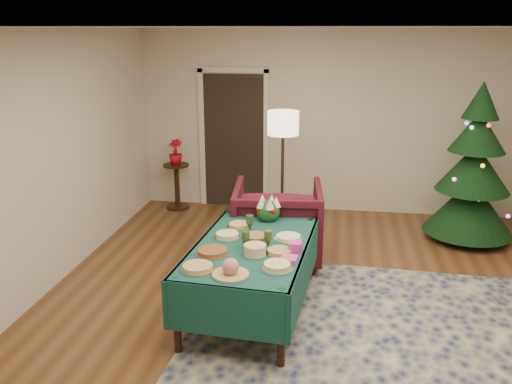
% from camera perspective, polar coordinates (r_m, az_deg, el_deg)
% --- Properties ---
extents(room_shell, '(7.00, 7.00, 7.00)m').
position_cam_1_polar(room_shell, '(4.73, 8.54, 0.17)').
color(room_shell, '#593319').
rests_on(room_shell, ground).
extents(doorway, '(1.08, 0.04, 2.16)m').
position_cam_1_polar(doorway, '(8.33, -2.33, 5.82)').
color(doorway, black).
rests_on(doorway, ground).
extents(rug, '(3.41, 4.36, 0.02)m').
position_cam_1_polar(rug, '(4.69, 11.31, -18.42)').
color(rug, '#14234C').
rests_on(rug, ground).
extents(buffet_table, '(1.22, 1.92, 0.72)m').
position_cam_1_polar(buffet_table, '(5.23, -0.46, -7.02)').
color(buffet_table, black).
rests_on(buffet_table, ground).
extents(platter_0, '(0.30, 0.30, 0.04)m').
position_cam_1_polar(platter_0, '(4.68, -6.16, -7.91)').
color(platter_0, silver).
rests_on(platter_0, buffet_table).
extents(platter_1, '(0.32, 0.32, 0.15)m').
position_cam_1_polar(platter_1, '(4.54, -2.70, -8.11)').
color(platter_1, silver).
rests_on(platter_1, buffet_table).
extents(platter_2, '(0.27, 0.27, 0.06)m').
position_cam_1_polar(platter_2, '(4.66, 2.24, -7.85)').
color(platter_2, silver).
rests_on(platter_2, buffet_table).
extents(platter_3, '(0.31, 0.31, 0.05)m').
position_cam_1_polar(platter_3, '(4.97, -4.59, -6.31)').
color(platter_3, silver).
rests_on(platter_3, buffet_table).
extents(platter_4, '(0.24, 0.24, 0.10)m').
position_cam_1_polar(platter_4, '(4.94, -0.11, -6.13)').
color(platter_4, silver).
rests_on(platter_4, buffet_table).
extents(platter_5, '(0.26, 0.26, 0.04)m').
position_cam_1_polar(platter_5, '(4.98, 2.48, -6.28)').
color(platter_5, silver).
rests_on(platter_5, buffet_table).
extents(platter_6, '(0.26, 0.26, 0.05)m').
position_cam_1_polar(platter_6, '(5.35, -3.04, -4.58)').
color(platter_6, silver).
rests_on(platter_6, buffet_table).
extents(platter_7, '(0.27, 0.27, 0.07)m').
position_cam_1_polar(platter_7, '(5.24, 0.01, -4.90)').
color(platter_7, silver).
rests_on(platter_7, buffet_table).
extents(platter_8, '(0.28, 0.28, 0.04)m').
position_cam_1_polar(platter_8, '(5.31, 3.43, -4.81)').
color(platter_8, silver).
rests_on(platter_8, buffet_table).
extents(platter_9, '(0.25, 0.25, 0.04)m').
position_cam_1_polar(platter_9, '(5.62, -1.79, -3.52)').
color(platter_9, silver).
rests_on(platter_9, buffet_table).
extents(goblet_0, '(0.08, 0.08, 0.17)m').
position_cam_1_polar(goblet_0, '(5.49, -0.67, -3.25)').
color(goblet_0, '#2D471E').
rests_on(goblet_0, buffet_table).
extents(goblet_1, '(0.08, 0.08, 0.17)m').
position_cam_1_polar(goblet_1, '(5.09, 1.28, -4.91)').
color(goblet_1, '#2D471E').
rests_on(goblet_1, buffet_table).
extents(goblet_2, '(0.08, 0.08, 0.17)m').
position_cam_1_polar(goblet_2, '(5.08, -1.11, -4.95)').
color(goblet_2, '#2D471E').
rests_on(goblet_2, buffet_table).
extents(napkin_stack, '(0.15, 0.15, 0.04)m').
position_cam_1_polar(napkin_stack, '(4.83, 3.48, -7.05)').
color(napkin_stack, '#F343A2').
rests_on(napkin_stack, buffet_table).
extents(gift_box, '(0.12, 0.12, 0.10)m').
position_cam_1_polar(gift_box, '(5.01, 4.15, -5.80)').
color(gift_box, '#D53BAA').
rests_on(gift_box, buffet_table).
extents(centerpiece, '(0.26, 0.26, 0.30)m').
position_cam_1_polar(centerpiece, '(5.78, 1.30, -1.79)').
color(centerpiece, '#1E4C1E').
rests_on(centerpiece, buffet_table).
extents(armchair, '(1.11, 1.05, 1.05)m').
position_cam_1_polar(armchair, '(6.43, 2.29, -2.85)').
color(armchair, '#480F1A').
rests_on(armchair, ground).
extents(floor_lamp, '(0.41, 0.41, 1.68)m').
position_cam_1_polar(floor_lamp, '(7.04, 2.86, 6.46)').
color(floor_lamp, '#A57F3F').
rests_on(floor_lamp, ground).
extents(side_table, '(0.39, 0.39, 0.70)m').
position_cam_1_polar(side_table, '(8.45, -8.31, 0.54)').
color(side_table, black).
rests_on(side_table, ground).
extents(potted_plant, '(0.21, 0.38, 0.21)m').
position_cam_1_polar(potted_plant, '(8.33, -8.45, 3.62)').
color(potted_plant, '#B50C16').
rests_on(potted_plant, side_table).
extents(christmas_tree, '(1.34, 1.34, 2.07)m').
position_cam_1_polar(christmas_tree, '(7.50, 21.93, 2.06)').
color(christmas_tree, black).
rests_on(christmas_tree, ground).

